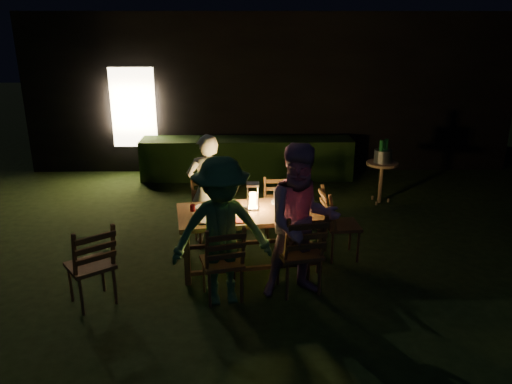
{
  "coord_description": "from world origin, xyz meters",
  "views": [
    {
      "loc": [
        -0.5,
        -5.96,
        3.05
      ],
      "look_at": [
        -0.38,
        0.17,
        0.92
      ],
      "focal_mm": 35.0,
      "sensor_mm": 36.0,
      "label": 1
    }
  ],
  "objects_px": {
    "lantern": "(253,198)",
    "side_table": "(382,167)",
    "chair_far_left": "(209,224)",
    "person_opp_right": "(302,222)",
    "bottle_table": "(230,202)",
    "person_opp_left": "(222,232)",
    "bottle_bucket_a": "(381,154)",
    "chair_near_right": "(299,266)",
    "chair_near_left": "(223,275)",
    "person_house_side": "(208,190)",
    "dining_table": "(250,216)",
    "bottle_bucket_b": "(385,153)",
    "chair_spare": "(92,279)",
    "chair_far_right": "(278,220)",
    "ice_bucket": "(383,156)",
    "chair_end": "(340,236)"
  },
  "relations": [
    {
      "from": "chair_far_right",
      "to": "lantern",
      "type": "distance_m",
      "value": 1.08
    },
    {
      "from": "chair_far_right",
      "to": "bottle_table",
      "type": "distance_m",
      "value": 1.27
    },
    {
      "from": "person_house_side",
      "to": "lantern",
      "type": "distance_m",
      "value": 0.93
    },
    {
      "from": "side_table",
      "to": "bottle_bucket_a",
      "type": "height_order",
      "value": "bottle_bucket_a"
    },
    {
      "from": "bottle_table",
      "to": "bottle_bucket_a",
      "type": "relative_size",
      "value": 0.88
    },
    {
      "from": "chair_spare",
      "to": "lantern",
      "type": "relative_size",
      "value": 2.94
    },
    {
      "from": "chair_far_right",
      "to": "ice_bucket",
      "type": "bearing_deg",
      "value": -144.9
    },
    {
      "from": "person_house_side",
      "to": "chair_end",
      "type": "bearing_deg",
      "value": 154.02
    },
    {
      "from": "chair_near_right",
      "to": "lantern",
      "type": "bearing_deg",
      "value": 112.75
    },
    {
      "from": "person_opp_left",
      "to": "lantern",
      "type": "xyz_separation_m",
      "value": [
        0.35,
        0.94,
        0.06
      ]
    },
    {
      "from": "chair_end",
      "to": "bottle_table",
      "type": "xyz_separation_m",
      "value": [
        -1.46,
        -0.24,
        0.59
      ]
    },
    {
      "from": "chair_far_left",
      "to": "bottle_bucket_b",
      "type": "relative_size",
      "value": 2.94
    },
    {
      "from": "bottle_bucket_b",
      "to": "chair_near_left",
      "type": "bearing_deg",
      "value": -129.83
    },
    {
      "from": "person_opp_right",
      "to": "bottle_bucket_a",
      "type": "bearing_deg",
      "value": 51.65
    },
    {
      "from": "chair_end",
      "to": "ice_bucket",
      "type": "distance_m",
      "value": 2.43
    },
    {
      "from": "chair_end",
      "to": "person_house_side",
      "type": "height_order",
      "value": "person_house_side"
    },
    {
      "from": "chair_spare",
      "to": "person_house_side",
      "type": "relative_size",
      "value": 0.65
    },
    {
      "from": "chair_near_right",
      "to": "person_opp_left",
      "type": "relative_size",
      "value": 0.63
    },
    {
      "from": "person_house_side",
      "to": "side_table",
      "type": "bearing_deg",
      "value": -160.59
    },
    {
      "from": "dining_table",
      "to": "person_opp_right",
      "type": "bearing_deg",
      "value": -61.24
    },
    {
      "from": "chair_near_left",
      "to": "person_house_side",
      "type": "height_order",
      "value": "person_house_side"
    },
    {
      "from": "person_house_side",
      "to": "side_table",
      "type": "relative_size",
      "value": 2.18
    },
    {
      "from": "chair_near_right",
      "to": "person_opp_left",
      "type": "height_order",
      "value": "person_opp_left"
    },
    {
      "from": "person_opp_right",
      "to": "bottle_bucket_a",
      "type": "xyz_separation_m",
      "value": [
        1.66,
        3.01,
        -0.02
      ]
    },
    {
      "from": "chair_far_left",
      "to": "chair_far_right",
      "type": "bearing_deg",
      "value": 173.02
    },
    {
      "from": "chair_far_left",
      "to": "person_house_side",
      "type": "relative_size",
      "value": 0.59
    },
    {
      "from": "person_house_side",
      "to": "bottle_bucket_a",
      "type": "distance_m",
      "value": 3.21
    },
    {
      "from": "chair_far_right",
      "to": "chair_end",
      "type": "height_order",
      "value": "chair_end"
    },
    {
      "from": "chair_far_right",
      "to": "side_table",
      "type": "distance_m",
      "value": 2.41
    },
    {
      "from": "chair_far_left",
      "to": "bottle_table",
      "type": "height_order",
      "value": "bottle_table"
    },
    {
      "from": "chair_end",
      "to": "lantern",
      "type": "relative_size",
      "value": 2.88
    },
    {
      "from": "chair_near_left",
      "to": "lantern",
      "type": "height_order",
      "value": "lantern"
    },
    {
      "from": "dining_table",
      "to": "chair_far_left",
      "type": "xyz_separation_m",
      "value": [
        -0.57,
        0.69,
        -0.39
      ]
    },
    {
      "from": "lantern",
      "to": "side_table",
      "type": "distance_m",
      "value": 3.2
    },
    {
      "from": "bottle_bucket_a",
      "to": "chair_spare",
      "type": "bearing_deg",
      "value": -141.44
    },
    {
      "from": "chair_far_left",
      "to": "person_opp_right",
      "type": "bearing_deg",
      "value": 112.65
    },
    {
      "from": "chair_near_right",
      "to": "person_house_side",
      "type": "distance_m",
      "value": 1.89
    },
    {
      "from": "person_opp_right",
      "to": "bottle_bucket_b",
      "type": "distance_m",
      "value": 3.56
    },
    {
      "from": "person_opp_left",
      "to": "bottle_table",
      "type": "distance_m",
      "value": 0.85
    },
    {
      "from": "side_table",
      "to": "chair_near_left",
      "type": "bearing_deg",
      "value": -129.65
    },
    {
      "from": "ice_bucket",
      "to": "person_opp_left",
      "type": "bearing_deg",
      "value": -129.15
    },
    {
      "from": "dining_table",
      "to": "chair_spare",
      "type": "height_order",
      "value": "chair_spare"
    },
    {
      "from": "chair_far_right",
      "to": "person_house_side",
      "type": "xyz_separation_m",
      "value": [
        -1.0,
        -0.11,
        0.52
      ]
    },
    {
      "from": "person_opp_right",
      "to": "side_table",
      "type": "distance_m",
      "value": 3.51
    },
    {
      "from": "chair_spare",
      "to": "person_house_side",
      "type": "distance_m",
      "value": 2.09
    },
    {
      "from": "side_table",
      "to": "person_opp_left",
      "type": "bearing_deg",
      "value": -129.15
    },
    {
      "from": "dining_table",
      "to": "ice_bucket",
      "type": "height_order",
      "value": "ice_bucket"
    },
    {
      "from": "chair_near_left",
      "to": "person_opp_right",
      "type": "xyz_separation_m",
      "value": [
        0.89,
        0.1,
        0.6
      ]
    },
    {
      "from": "chair_near_right",
      "to": "bottle_bucket_a",
      "type": "height_order",
      "value": "chair_near_right"
    },
    {
      "from": "dining_table",
      "to": "bottle_table",
      "type": "relative_size",
      "value": 6.89
    }
  ]
}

